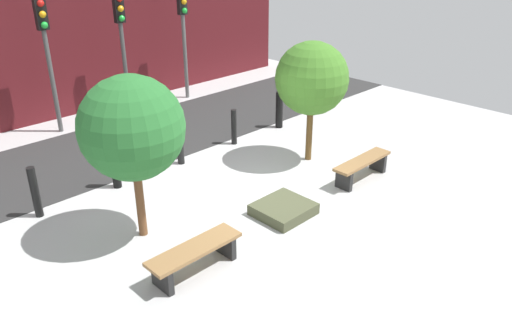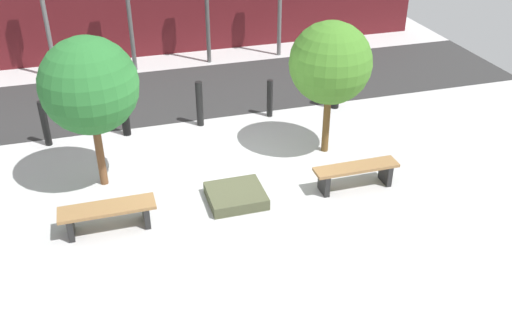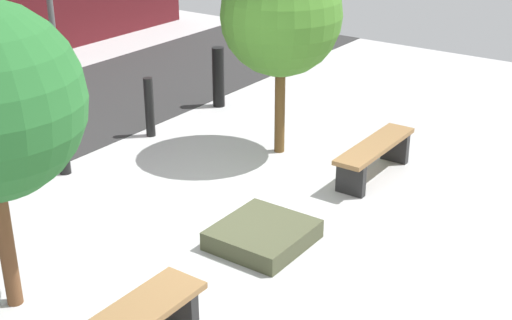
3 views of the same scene
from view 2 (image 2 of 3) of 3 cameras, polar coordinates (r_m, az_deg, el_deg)
name	(u,v)px [view 2 (image 2 of 3)]	position (r m, az deg, el deg)	size (l,w,h in m)	color
ground_plane	(228,183)	(11.14, -2.85, -2.29)	(18.00, 18.00, 0.00)	#B1B1B1
road_strip	(185,92)	(15.12, -7.07, 6.75)	(18.00, 3.42, 0.01)	#2C2C2C
bench_left	(108,213)	(10.07, -14.61, -5.15)	(1.63, 0.47, 0.45)	black
bench_right	(356,172)	(10.99, 9.95, -1.20)	(1.65, 0.39, 0.48)	black
planter_bed	(236,196)	(10.57, -2.02, -3.59)	(1.03, 0.95, 0.21)	#474B33
tree_behind_left_bench	(89,86)	(10.59, -16.34, 7.12)	(1.77, 1.77, 2.93)	brown
tree_behind_right_bench	(330,63)	(11.50, 7.45, 9.57)	(1.66, 1.66, 2.81)	brown
bollard_far_left	(45,124)	(13.04, -20.36, 3.44)	(0.15, 0.15, 1.03)	black
bollard_left	(125,113)	(12.97, -13.01, 4.64)	(0.18, 0.18, 1.08)	black
bollard_center	(200,104)	(13.14, -5.67, 5.61)	(0.16, 0.16, 1.07)	black
bollard_right	(270,98)	(13.55, 1.39, 6.18)	(0.14, 0.14, 0.92)	black
bollard_far_right	(336,88)	(14.09, 7.99, 7.11)	(0.20, 0.20, 1.02)	black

